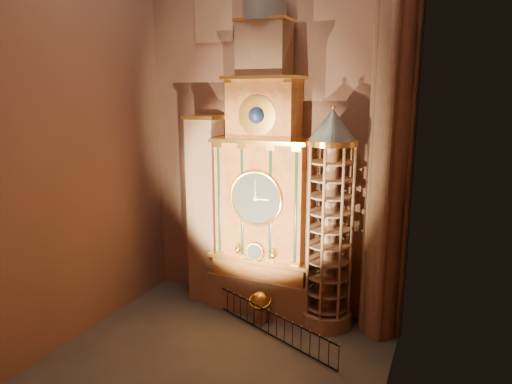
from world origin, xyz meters
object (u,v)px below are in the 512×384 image
at_px(portrait_tower, 206,209).
at_px(celestial_globe, 260,304).
at_px(astronomical_clock, 264,187).
at_px(stair_turret, 329,223).
at_px(iron_railing, 258,317).

xyz_separation_m(portrait_tower, celestial_globe, (3.80, -1.38, -4.17)).
bearing_deg(astronomical_clock, stair_turret, -4.30).
bearing_deg(celestial_globe, iron_railing, -75.66).
distance_m(astronomical_clock, celestial_globe, 5.87).
distance_m(celestial_globe, iron_railing, 0.85).
xyz_separation_m(astronomical_clock, iron_railing, (0.60, -2.13, -6.01)).
bearing_deg(iron_railing, celestial_globe, 104.34).
xyz_separation_m(celestial_globe, iron_railing, (0.20, -0.77, -0.31)).
xyz_separation_m(astronomical_clock, portrait_tower, (-3.40, 0.02, -1.53)).
height_order(stair_turret, iron_railing, stair_turret).
bearing_deg(celestial_globe, astronomical_clock, 106.37).
bearing_deg(portrait_tower, astronomical_clock, -0.29).
height_order(portrait_tower, stair_turret, stair_turret).
bearing_deg(iron_railing, portrait_tower, 151.71).
bearing_deg(stair_turret, iron_railing, -147.20).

